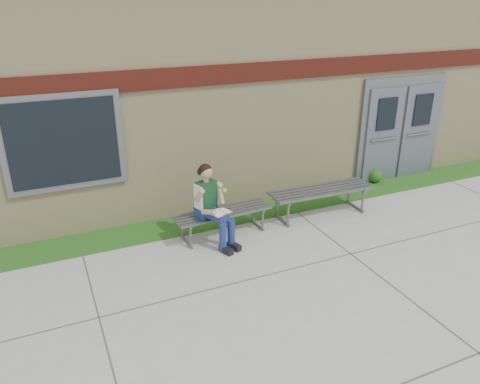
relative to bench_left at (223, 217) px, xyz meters
name	(u,v)px	position (x,y,z in m)	size (l,w,h in m)	color
ground	(315,284)	(0.64, -1.98, -0.34)	(80.00, 80.00, 0.00)	#9E9E99
grass_strip	(242,213)	(0.64, 0.62, -0.33)	(16.00, 0.80, 0.02)	#174C14
school_building	(183,77)	(0.64, 4.01, 1.76)	(16.20, 6.22, 4.20)	beige
bench_left	(223,217)	(0.00, 0.00, 0.00)	(1.75, 0.59, 0.45)	slate
bench_right	(321,195)	(2.00, 0.00, 0.06)	(2.03, 0.63, 0.52)	slate
girl	(212,204)	(-0.26, -0.20, 0.37)	(0.62, 0.88, 1.38)	navy
shrub_mid	(211,204)	(0.10, 0.87, -0.15)	(0.35, 0.35, 0.35)	#174C14
shrub_east	(375,176)	(4.02, 0.87, -0.17)	(0.31, 0.31, 0.31)	#174C14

